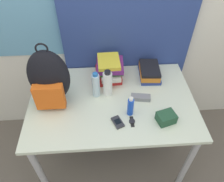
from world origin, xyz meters
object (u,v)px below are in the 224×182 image
sports_bottle (108,84)px  sunglasses_case (141,97)px  book_stack_center (149,72)px  sunscreen_bottle (131,107)px  camera_pouch (166,118)px  backpack (49,79)px  water_bottle (96,85)px  cell_phone (118,122)px  wristwatch (132,121)px  book_stack_left (109,69)px

sports_bottle → sunglasses_case: (0.25, -0.08, -0.09)m
book_stack_center → sunscreen_bottle: sunscreen_bottle is taller
book_stack_center → camera_pouch: bearing=-86.7°
backpack → sports_bottle: bearing=4.9°
water_bottle → backpack: bearing=-175.0°
cell_phone → wristwatch: size_ratio=1.27×
book_stack_center → sunscreen_bottle: size_ratio=1.64×
sunglasses_case → camera_pouch: (0.14, -0.22, 0.02)m
book_stack_left → sunglasses_case: bearing=-49.9°
water_bottle → book_stack_center: bearing=23.2°
book_stack_center → sports_bottle: size_ratio=1.18×
wristwatch → sports_bottle: bearing=118.1°
cell_phone → sunglasses_case: size_ratio=0.75×
book_stack_left → wristwatch: 0.51m
book_stack_center → cell_phone: (-0.31, -0.48, -0.04)m
sunglasses_case → camera_pouch: 0.27m
book_stack_left → water_bottle: bearing=-119.7°
book_stack_left → sunscreen_bottle: (0.13, -0.41, -0.02)m
backpack → water_bottle: size_ratio=2.25×
book_stack_left → cell_phone: 0.50m
cell_phone → wristwatch: bearing=1.3°
book_stack_center → book_stack_left: bearing=179.3°
sports_bottle → cell_phone: size_ratio=1.98×
water_bottle → sports_bottle: bearing=4.4°
water_bottle → sunscreen_bottle: water_bottle is taller
sports_bottle → wristwatch: 0.35m
sunglasses_case → cell_phone: bearing=-132.3°
water_bottle → wristwatch: water_bottle is taller
water_bottle → camera_pouch: (0.49, -0.29, -0.07)m
water_bottle → camera_pouch: size_ratio=1.54×
book_stack_left → sunglasses_case: book_stack_left is taller
cell_phone → sunglasses_case: bearing=47.7°
sports_bottle → backpack: bearing=-175.1°
backpack → camera_pouch: backpack is taller
water_bottle → sunglasses_case: (0.34, -0.07, -0.09)m
book_stack_center → camera_pouch: book_stack_center is taller
sunscreen_bottle → cell_phone: (-0.10, -0.08, -0.07)m
sunscreen_bottle → sunglasses_case: bearing=54.1°
backpack → book_stack_center: size_ratio=1.84×
camera_pouch → book_stack_center: bearing=93.3°
book_stack_left → book_stack_center: size_ratio=1.03×
water_bottle → sunglasses_case: size_ratio=1.43×
sports_bottle → cell_phone: 0.32m
sunglasses_case → book_stack_center: bearing=66.7°
sports_bottle → sunscreen_bottle: bearing=-55.1°
water_bottle → sports_bottle: (0.09, 0.01, 0.00)m
backpack → sunscreen_bottle: backpack is taller
camera_pouch → water_bottle: bearing=148.8°
book_stack_center → camera_pouch: 0.49m
backpack → sunglasses_case: (0.67, -0.04, -0.20)m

